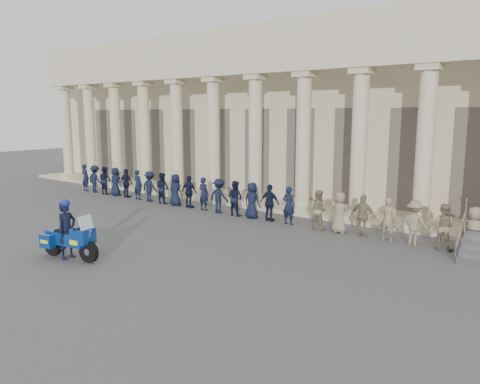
% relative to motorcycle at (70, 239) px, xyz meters
% --- Properties ---
extents(ground, '(90.00, 90.00, 0.00)m').
position_rel_motorcycle_xyz_m(ground, '(1.15, 2.11, -0.63)').
color(ground, '#47474A').
rests_on(ground, ground).
extents(building, '(40.00, 12.50, 9.00)m').
position_rel_motorcycle_xyz_m(building, '(1.15, 16.86, 3.89)').
color(building, '#C0B290').
rests_on(building, ground).
extents(officer_rank, '(24.47, 0.60, 1.58)m').
position_rel_motorcycle_xyz_m(officer_rank, '(0.80, 8.12, 0.16)').
color(officer_rank, black).
rests_on(officer_rank, ground).
extents(motorcycle, '(2.26, 1.04, 1.46)m').
position_rel_motorcycle_xyz_m(motorcycle, '(0.00, 0.00, 0.00)').
color(motorcycle, black).
rests_on(motorcycle, ground).
extents(rider, '(0.53, 0.72, 1.91)m').
position_rel_motorcycle_xyz_m(rider, '(-0.12, -0.02, 0.31)').
color(rider, black).
rests_on(rider, ground).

